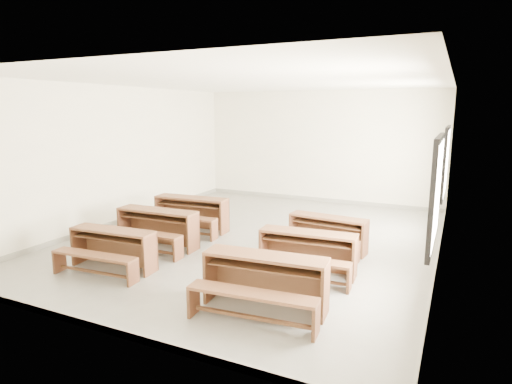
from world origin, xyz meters
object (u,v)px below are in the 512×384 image
at_px(desk_set_3, 264,279).
at_px(desk_set_5, 327,231).
at_px(desk_set_1, 156,226).
at_px(desk_set_2, 190,211).
at_px(desk_set_4, 307,250).
at_px(desk_set_0, 111,246).

xyz_separation_m(desk_set_3, desk_set_5, (0.07, 2.74, -0.05)).
distance_m(desk_set_1, desk_set_3, 3.37).
distance_m(desk_set_2, desk_set_4, 3.46).
relative_size(desk_set_1, desk_set_2, 0.97).
height_order(desk_set_0, desk_set_1, desk_set_1).
bearing_deg(desk_set_2, desk_set_0, -91.09).
bearing_deg(desk_set_1, desk_set_2, 91.09).
bearing_deg(desk_set_5, desk_set_2, -175.81).
xyz_separation_m(desk_set_1, desk_set_2, (-0.07, 1.28, 0.00)).
relative_size(desk_set_0, desk_set_5, 1.01).
relative_size(desk_set_1, desk_set_3, 0.97).
bearing_deg(desk_set_0, desk_set_5, 35.59).
bearing_deg(desk_set_5, desk_set_4, -82.85).
relative_size(desk_set_1, desk_set_4, 1.04).
distance_m(desk_set_1, desk_set_2, 1.28).
relative_size(desk_set_3, desk_set_4, 1.07).
height_order(desk_set_2, desk_set_4, desk_set_2).
xyz_separation_m(desk_set_1, desk_set_3, (3.00, -1.53, 0.00)).
relative_size(desk_set_2, desk_set_5, 1.11).
xyz_separation_m(desk_set_4, desk_set_5, (-0.04, 1.29, -0.02)).
bearing_deg(desk_set_5, desk_set_3, -85.96).
height_order(desk_set_0, desk_set_2, desk_set_2).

